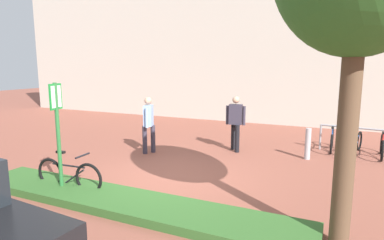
% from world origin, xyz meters
% --- Properties ---
extents(ground_plane, '(60.00, 60.00, 0.00)m').
position_xyz_m(ground_plane, '(0.00, 0.00, 0.00)').
color(ground_plane, brown).
extents(building_facade, '(28.00, 1.20, 10.00)m').
position_xyz_m(building_facade, '(0.00, 8.81, 5.00)').
color(building_facade, beige).
rests_on(building_facade, ground).
extents(planter_strip, '(7.00, 1.10, 0.16)m').
position_xyz_m(planter_strip, '(-0.04, -1.79, 0.08)').
color(planter_strip, '#336028').
rests_on(planter_strip, ground).
extents(parking_sign_post, '(0.10, 0.36, 2.31)m').
position_xyz_m(parking_sign_post, '(-1.62, -1.79, 1.52)').
color(parking_sign_post, '#2D7238').
rests_on(parking_sign_post, ground).
extents(bike_at_sign, '(1.68, 0.42, 0.86)m').
position_xyz_m(bike_at_sign, '(-1.57, -1.62, 0.35)').
color(bike_at_sign, black).
rests_on(bike_at_sign, ground).
extents(bike_rack_cluster, '(2.10, 1.79, 0.83)m').
position_xyz_m(bike_rack_cluster, '(4.09, 4.24, 0.35)').
color(bike_rack_cluster, '#99999E').
rests_on(bike_rack_cluster, ground).
extents(bollard_steel, '(0.16, 0.16, 0.90)m').
position_xyz_m(bollard_steel, '(2.81, 3.00, 0.45)').
color(bollard_steel, '#ADADB2').
rests_on(bollard_steel, ground).
extents(person_suited_navy, '(0.61, 0.40, 1.72)m').
position_xyz_m(person_suited_navy, '(0.66, 3.03, 0.98)').
color(person_suited_navy, black).
rests_on(person_suited_navy, ground).
extents(person_casual_tan, '(0.37, 0.58, 1.72)m').
position_xyz_m(person_casual_tan, '(-1.66, 1.69, 0.98)').
color(person_casual_tan, '#383342').
rests_on(person_casual_tan, ground).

